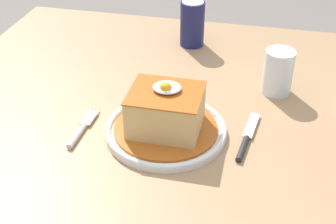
# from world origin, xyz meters

# --- Properties ---
(dining_table) EXTENTS (1.19, 1.09, 0.76)m
(dining_table) POSITION_xyz_m (0.00, 0.00, 0.66)
(dining_table) COLOR #A87F56
(dining_table) RESTS_ON ground_plane
(main_plate) EXTENTS (0.25, 0.25, 0.02)m
(main_plate) POSITION_xyz_m (-0.02, -0.04, 0.76)
(main_plate) COLOR white
(main_plate) RESTS_ON dining_table
(sandwich_meal) EXTENTS (0.21, 0.21, 0.11)m
(sandwich_meal) POSITION_xyz_m (-0.02, -0.04, 0.81)
(sandwich_meal) COLOR #B75B1E
(sandwich_meal) RESTS_ON main_plate
(fork) EXTENTS (0.02, 0.14, 0.01)m
(fork) POSITION_xyz_m (-0.20, -0.08, 0.76)
(fork) COLOR silver
(fork) RESTS_ON dining_table
(knife) EXTENTS (0.04, 0.17, 0.01)m
(knife) POSITION_xyz_m (0.14, -0.04, 0.76)
(knife) COLOR #262628
(knife) RESTS_ON dining_table
(soda_can) EXTENTS (0.07, 0.07, 0.12)m
(soda_can) POSITION_xyz_m (-0.05, 0.38, 0.82)
(soda_can) COLOR #191E51
(soda_can) RESTS_ON dining_table
(drinking_glass) EXTENTS (0.07, 0.07, 0.10)m
(drinking_glass) POSITION_xyz_m (0.19, 0.17, 0.80)
(drinking_glass) COLOR gold
(drinking_glass) RESTS_ON dining_table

